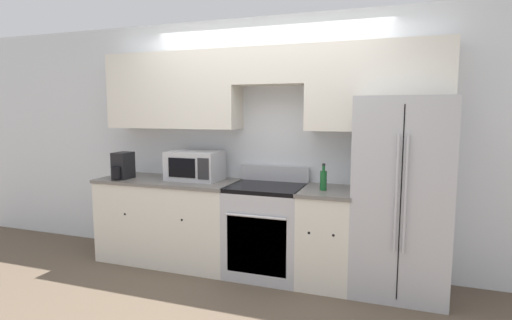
# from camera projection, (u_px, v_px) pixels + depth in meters

# --- Properties ---
(ground_plane) EXTENTS (12.00, 12.00, 0.00)m
(ground_plane) POSITION_uv_depth(u_px,v_px,m) (245.00, 284.00, 3.79)
(ground_plane) COLOR brown
(wall_back) EXTENTS (8.00, 0.39, 2.60)m
(wall_back) POSITION_uv_depth(u_px,v_px,m) (264.00, 121.00, 4.15)
(wall_back) COLOR silver
(wall_back) RESTS_ON ground_plane
(lower_cabinets_left) EXTENTS (1.52, 0.64, 0.90)m
(lower_cabinets_left) POSITION_uv_depth(u_px,v_px,m) (169.00, 220.00, 4.35)
(lower_cabinets_left) COLOR silver
(lower_cabinets_left) RESTS_ON ground_plane
(lower_cabinets_right) EXTENTS (0.50, 0.64, 0.90)m
(lower_cabinets_right) POSITION_uv_depth(u_px,v_px,m) (327.00, 236.00, 3.79)
(lower_cabinets_right) COLOR silver
(lower_cabinets_right) RESTS_ON ground_plane
(oven_range) EXTENTS (0.73, 0.65, 1.06)m
(oven_range) POSITION_uv_depth(u_px,v_px,m) (266.00, 229.00, 3.99)
(oven_range) COLOR #B7B7BC
(oven_range) RESTS_ON ground_plane
(refrigerator) EXTENTS (0.81, 0.81, 1.76)m
(refrigerator) POSITION_uv_depth(u_px,v_px,m) (400.00, 195.00, 3.60)
(refrigerator) COLOR #B7B7BC
(refrigerator) RESTS_ON ground_plane
(microwave) EXTENTS (0.56, 0.38, 0.31)m
(microwave) POSITION_uv_depth(u_px,v_px,m) (195.00, 166.00, 4.24)
(microwave) COLOR #B7B7BC
(microwave) RESTS_ON lower_cabinets_left
(bottle) EXTENTS (0.06, 0.06, 0.25)m
(bottle) POSITION_uv_depth(u_px,v_px,m) (323.00, 180.00, 3.69)
(bottle) COLOR #195928
(bottle) RESTS_ON lower_cabinets_right
(electric_kettle) EXTENTS (0.16, 0.28, 0.29)m
(electric_kettle) POSITION_uv_depth(u_px,v_px,m) (122.00, 166.00, 4.32)
(electric_kettle) COLOR black
(electric_kettle) RESTS_ON lower_cabinets_left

